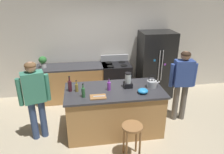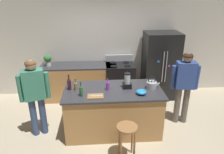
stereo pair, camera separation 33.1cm
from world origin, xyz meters
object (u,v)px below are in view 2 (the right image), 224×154
Objects in this scene: potted_plant at (48,59)px; kitchen_island at (113,110)px; bottle_vinegar at (76,86)px; mixing_bowl at (141,92)px; person_by_sink_right at (185,82)px; person_by_island_left at (35,91)px; refrigerator at (160,66)px; stove_range at (120,80)px; bottle_olive_oil at (81,91)px; blender_appliance at (127,82)px; bottle_wine at (69,84)px; bottle_soda at (108,86)px; tea_kettle at (152,85)px; cutting_board at (95,96)px; bar_stool at (127,134)px; chef_knife at (97,96)px.

kitchen_island is at bearing -44.40° from potted_plant.
mixing_bowl is (1.26, -0.27, -0.04)m from bottle_vinegar.
person_by_island_left is at bearing -176.10° from person_by_sink_right.
person_by_sink_right is 1.11m from mixing_bowl.
person_by_sink_right is (0.15, -1.30, 0.09)m from refrigerator.
person_by_island_left reaches higher than stove_range.
person_by_island_left is 0.94m from bottle_olive_oil.
blender_appliance is 1.00× the size of bottle_wine.
person_by_island_left is 1.57m from potted_plant.
bottle_soda is 0.93× the size of tea_kettle.
person_by_sink_right is at bearing -23.44° from potted_plant.
bottle_olive_oil is at bearing -139.41° from refrigerator.
tea_kettle is at bearing 0.26° from kitchen_island.
potted_plant is 1.09× the size of tea_kettle.
blender_appliance is (-0.01, -1.45, 0.60)m from stove_range.
bottle_vinegar reaches higher than cutting_board.
tea_kettle is (1.52, -0.03, -0.01)m from bottle_vinegar.
blender_appliance is at bearing 28.61° from cutting_board.
kitchen_island is at bearing 38.64° from cutting_board.
stove_range is at bearing 89.52° from blender_appliance.
bar_stool is at bearing -78.50° from kitchen_island.
refrigerator is 2.68m from bar_stool.
bottle_olive_oil is at bearing -49.61° from bottle_wine.
stove_range is 3.79× the size of potted_plant.
person_by_sink_right is 2.42× the size of bar_stool.
bottle_soda is at bearing -179.38° from tea_kettle.
person_by_sink_right is 1.93m from chef_knife.
potted_plant is 1.64m from bottle_wine.
person_by_sink_right is (3.08, 0.21, 0.01)m from person_by_island_left.
bottle_olive_oil reaches higher than stove_range.
refrigerator is 1.10× the size of person_by_sink_right.
bottle_wine is (-1.04, 0.92, 0.55)m from bar_stool.
potted_plant is at bearing 179.22° from stove_range.
bottle_wine reaches higher than bottle_soda.
bottle_olive_oil is at bearing -160.01° from kitchen_island.
person_by_island_left is 2.41× the size of bar_stool.
bottle_wine is 1.05× the size of cutting_board.
person_by_sink_right is (1.54, 0.19, 0.51)m from kitchen_island.
cutting_board is (-1.90, -0.48, -0.02)m from person_by_sink_right.
cutting_board is at bearing -11.97° from bottle_olive_oil.
kitchen_island is 0.88m from bottle_olive_oil.
refrigerator is 8.93× the size of mixing_bowl.
tea_kettle reaches higher than bottle_vinegar.
mixing_bowl is at bearing -12.11° from bottle_vinegar.
person_by_island_left is 0.80m from bottle_vinegar.
tea_kettle is at bearing -7.78° from blender_appliance.
person_by_sink_right is at bearing 2.95° from bottle_wine.
kitchen_island is 1.21× the size of person_by_sink_right.
potted_plant is (-1.76, 2.40, 0.61)m from bar_stool.
refrigerator is at bearing 62.55° from bar_stool.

